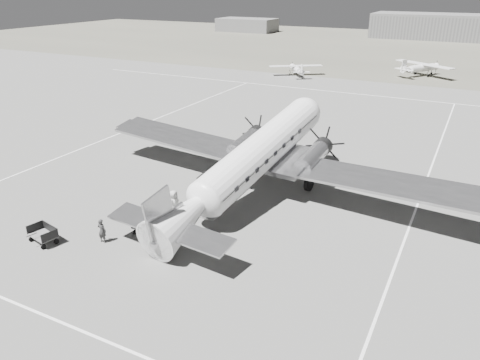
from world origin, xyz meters
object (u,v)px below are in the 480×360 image
object	(u,v)px
light_plane_right	(421,69)
light_plane_left	(296,70)
dc3_airliner	(253,161)
baggage_cart_near	(146,227)
baggage_cart_far	(43,235)
ground_crew	(102,231)
shed_secondary	(247,25)
hangar_main	(452,27)
ramp_agent	(154,216)
passenger	(174,204)

from	to	relation	value
light_plane_right	light_plane_left	bearing A→B (deg)	-120.63
dc3_airliner	baggage_cart_near	distance (m)	8.80
light_plane_right	baggage_cart_far	size ratio (longest dim) A/B	6.08
ground_crew	shed_secondary	bearing A→B (deg)	-70.87
light_plane_right	baggage_cart_far	xyz separation A→B (m)	(-12.66, -67.69, -0.64)
shed_secondary	dc3_airliner	size ratio (longest dim) A/B	0.59
hangar_main	baggage_cart_near	size ratio (longest dim) A/B	25.09
hangar_main	ramp_agent	xyz separation A→B (m)	(-7.39, -124.75, -2.38)
shed_secondary	light_plane_left	xyz separation A→B (m)	(41.64, -65.67, -1.06)
light_plane_right	passenger	distance (m)	61.79
shed_secondary	dc3_airliner	world-z (taller)	dc3_airliner
hangar_main	ground_crew	xyz separation A→B (m)	(-9.17, -127.54, -2.53)
shed_secondary	baggage_cart_near	size ratio (longest dim) A/B	10.75
dc3_airliner	baggage_cart_far	xyz separation A→B (m)	(-8.47, -11.36, -2.37)
shed_secondary	light_plane_right	bearing A→B (deg)	-43.12
ramp_agent	light_plane_left	bearing A→B (deg)	7.02
hangar_main	passenger	world-z (taller)	hangar_main
light_plane_left	baggage_cart_far	distance (m)	58.86
hangar_main	dc3_airliner	bearing A→B (deg)	-91.86
dc3_airliner	light_plane_left	distance (m)	49.42
light_plane_left	light_plane_right	xyz separation A→B (m)	(18.73, 9.13, 0.22)
ground_crew	passenger	size ratio (longest dim) A/B	0.80
baggage_cart_near	ramp_agent	distance (m)	0.88
hangar_main	light_plane_right	xyz separation A→B (m)	(0.37, -61.53, -2.14)
shed_secondary	light_plane_right	world-z (taller)	shed_secondary
light_plane_right	passenger	world-z (taller)	light_plane_right
ground_crew	passenger	distance (m)	5.09
baggage_cart_far	shed_secondary	bearing A→B (deg)	123.57
shed_secondary	passenger	xyz separation A→B (m)	(52.82, -117.86, -1.04)
light_plane_left	light_plane_right	distance (m)	20.84
shed_secondary	ground_crew	xyz separation A→B (m)	(50.83, -122.54, -1.23)
light_plane_left	ground_crew	bearing A→B (deg)	-115.68
ground_crew	hangar_main	bearing A→B (deg)	-97.51
hangar_main	baggage_cart_far	bearing A→B (deg)	-95.44
shed_secondary	ramp_agent	world-z (taller)	shed_secondary
shed_secondary	hangar_main	bearing A→B (deg)	4.76
shed_secondary	ramp_agent	size ratio (longest dim) A/B	9.74
shed_secondary	baggage_cart_near	xyz separation A→B (m)	(52.52, -120.50, -1.53)
hangar_main	dc3_airliner	world-z (taller)	hangar_main
dc3_airliner	light_plane_right	bearing A→B (deg)	92.05
hangar_main	dc3_airliner	distance (m)	117.92
ramp_agent	passenger	size ratio (longest dim) A/B	0.96
hangar_main	light_plane_right	size ratio (longest dim) A/B	3.76
passenger	shed_secondary	bearing A→B (deg)	21.68
baggage_cart_near	dc3_airliner	bearing A→B (deg)	59.47
ramp_agent	dc3_airliner	bearing A→B (deg)	-31.83
ground_crew	ramp_agent	xyz separation A→B (m)	(1.78, 2.79, 0.16)
light_plane_left	baggage_cart_near	size ratio (longest dim) A/B	5.40
light_plane_left	baggage_cart_far	bearing A→B (deg)	-118.95
baggage_cart_far	ground_crew	xyz separation A→B (m)	(3.12, 1.68, 0.25)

